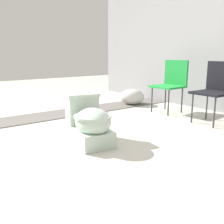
{
  "coord_description": "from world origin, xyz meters",
  "views": [
    {
      "loc": [
        2.41,
        -1.23,
        0.95
      ],
      "look_at": [
        0.11,
        0.48,
        0.3
      ],
      "focal_mm": 42.0,
      "sensor_mm": 36.0,
      "label": 1
    }
  ],
  "objects_px": {
    "boulder_near": "(133,99)",
    "toilet": "(89,123)",
    "folding_chair_left": "(172,80)",
    "folding_chair_middle": "(216,86)",
    "boulder_far": "(132,97)"
  },
  "relations": [
    {
      "from": "boulder_near",
      "to": "toilet",
      "type": "bearing_deg",
      "value": -53.32
    },
    {
      "from": "boulder_near",
      "to": "folding_chair_left",
      "type": "bearing_deg",
      "value": 8.74
    },
    {
      "from": "toilet",
      "to": "folding_chair_left",
      "type": "xyz_separation_m",
      "value": [
        -0.53,
        1.9,
        0.29
      ]
    },
    {
      "from": "toilet",
      "to": "folding_chair_middle",
      "type": "bearing_deg",
      "value": 90.65
    },
    {
      "from": "toilet",
      "to": "folding_chair_middle",
      "type": "relative_size",
      "value": 0.82
    },
    {
      "from": "boulder_near",
      "to": "boulder_far",
      "type": "distance_m",
      "value": 0.05
    },
    {
      "from": "toilet",
      "to": "folding_chair_middle",
      "type": "xyz_separation_m",
      "value": [
        0.29,
        1.85,
        0.29
      ]
    },
    {
      "from": "folding_chair_middle",
      "to": "folding_chair_left",
      "type": "bearing_deg",
      "value": -92.76
    },
    {
      "from": "folding_chair_middle",
      "to": "boulder_near",
      "type": "relative_size",
      "value": 2.95
    },
    {
      "from": "folding_chair_middle",
      "to": "boulder_far",
      "type": "bearing_deg",
      "value": -87.21
    },
    {
      "from": "boulder_far",
      "to": "folding_chair_left",
      "type": "bearing_deg",
      "value": 8.13
    },
    {
      "from": "folding_chair_left",
      "to": "boulder_far",
      "type": "xyz_separation_m",
      "value": [
        -0.82,
        -0.12,
        -0.37
      ]
    },
    {
      "from": "toilet",
      "to": "boulder_near",
      "type": "distance_m",
      "value": 2.22
    },
    {
      "from": "toilet",
      "to": "folding_chair_left",
      "type": "bearing_deg",
      "value": 115.29
    },
    {
      "from": "folding_chair_middle",
      "to": "boulder_far",
      "type": "xyz_separation_m",
      "value": [
        -1.65,
        -0.08,
        -0.37
      ]
    }
  ]
}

